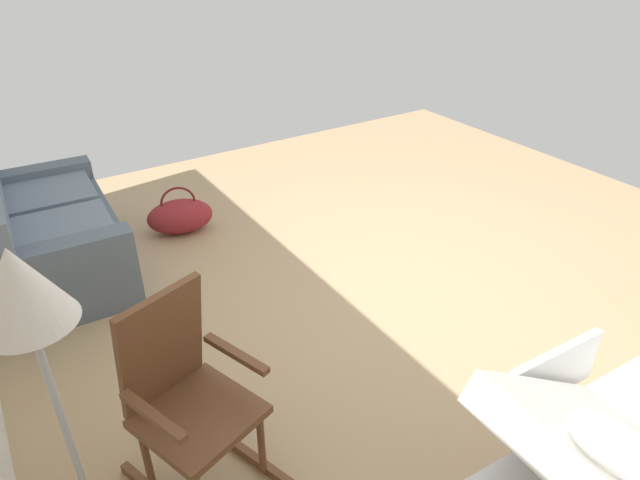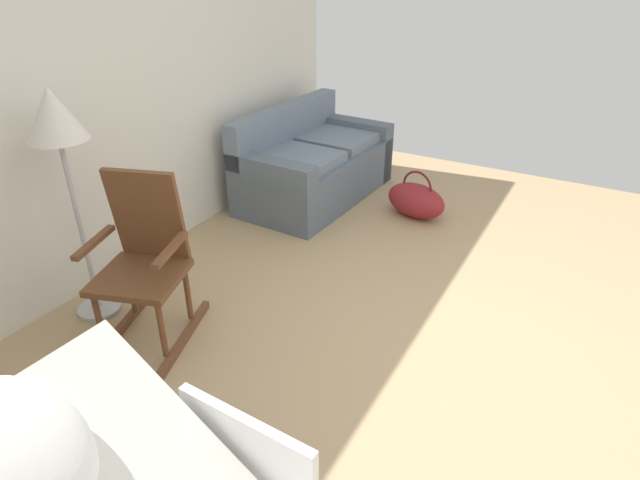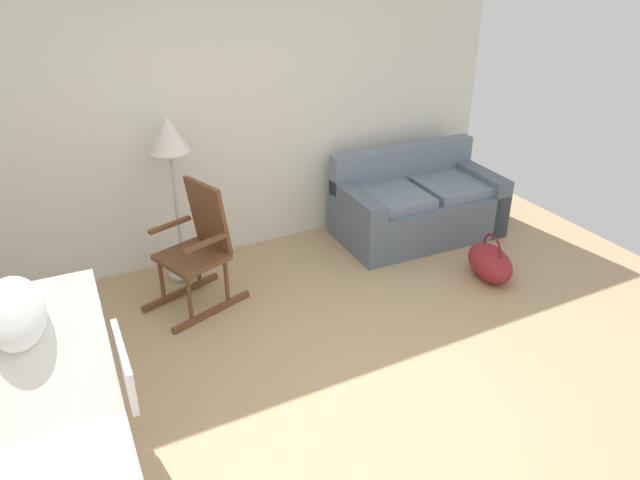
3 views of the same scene
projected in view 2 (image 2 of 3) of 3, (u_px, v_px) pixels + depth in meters
ground_plane at (443, 367)px, 3.09m from camera, size 6.77×6.77×0.00m
back_wall at (98, 83)px, 3.53m from camera, size 5.61×0.10×2.70m
couch at (313, 167)px, 5.10m from camera, size 1.63×0.92×0.85m
rocking_chair at (144, 263)px, 3.14m from camera, size 0.87×0.69×1.05m
floor_lamp at (57, 131)px, 2.99m from camera, size 0.34×0.34×1.48m
duffel_bag at (416, 200)px, 4.78m from camera, size 0.44×0.62×0.43m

